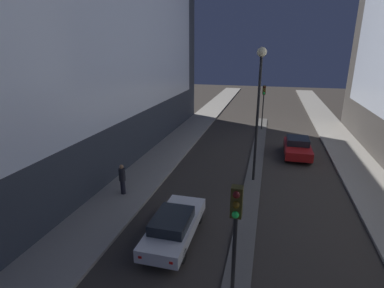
{
  "coord_description": "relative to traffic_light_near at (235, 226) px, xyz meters",
  "views": [
    {
      "loc": [
        0.67,
        -4.33,
        8.14
      ],
      "look_at": [
        -5.41,
        18.8,
        0.5
      ],
      "focal_mm": 28.0,
      "sensor_mm": 36.0,
      "label": 1
    }
  ],
  "objects": [
    {
      "name": "pedestrian_on_left_sidewalk",
      "position": [
        -7.13,
        6.77,
        -2.32
      ],
      "size": [
        0.37,
        0.37,
        1.78
      ],
      "color": "black",
      "rests_on": "sidewalk_left"
    },
    {
      "name": "median_strip",
      "position": [
        0.0,
        13.5,
        -3.37
      ],
      "size": [
        1.02,
        30.96,
        0.1
      ],
      "color": "#56544F",
      "rests_on": "ground"
    },
    {
      "name": "street_lamp",
      "position": [
        0.0,
        10.75,
        2.43
      ],
      "size": [
        0.56,
        0.56,
        8.14
      ],
      "color": "black",
      "rests_on": "median_strip"
    },
    {
      "name": "traffic_light_near",
      "position": [
        0.0,
        0.0,
        0.0
      ],
      "size": [
        0.32,
        0.42,
        4.52
      ],
      "color": "black",
      "rests_on": "median_strip"
    },
    {
      "name": "car_right_lane",
      "position": [
        3.02,
        16.33,
        -2.67
      ],
      "size": [
        1.94,
        4.26,
        1.47
      ],
      "color": "maroon",
      "rests_on": "ground"
    },
    {
      "name": "car_left_lane",
      "position": [
        -3.02,
        3.6,
        -2.72
      ],
      "size": [
        1.77,
        4.72,
        1.33
      ],
      "color": "silver",
      "rests_on": "ground"
    },
    {
      "name": "traffic_light_mid",
      "position": [
        0.0,
        23.77,
        0.0
      ],
      "size": [
        0.32,
        0.42,
        4.52
      ],
      "color": "black",
      "rests_on": "median_strip"
    },
    {
      "name": "building_left",
      "position": [
        -11.63,
        13.12,
        7.15
      ],
      "size": [
        6.01,
        32.19,
        21.13
      ],
      "color": "#2D333D",
      "rests_on": "ground"
    }
  ]
}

